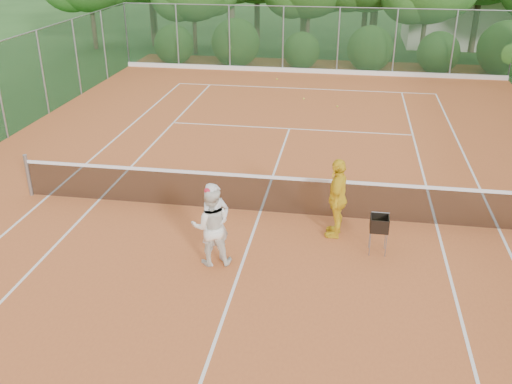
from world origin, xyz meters
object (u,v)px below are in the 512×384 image
player_white (215,224)px  ball_hopper (379,224)px  player_center_grp (211,226)px  player_yellow (337,198)px

player_white → ball_hopper: player_white is taller
player_white → player_center_grp: bearing=153.1°
ball_hopper → player_yellow: bearing=169.1°
player_white → player_center_grp: (-0.08, -0.03, -0.03)m
player_white → ball_hopper: 3.38m
player_yellow → ball_hopper: player_yellow is taller
player_white → ball_hopper: size_ratio=2.08×
player_white → player_yellow: 2.82m
player_white → ball_hopper: (3.25, 0.93, -0.20)m
player_white → player_yellow: (2.35, 1.56, 0.04)m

